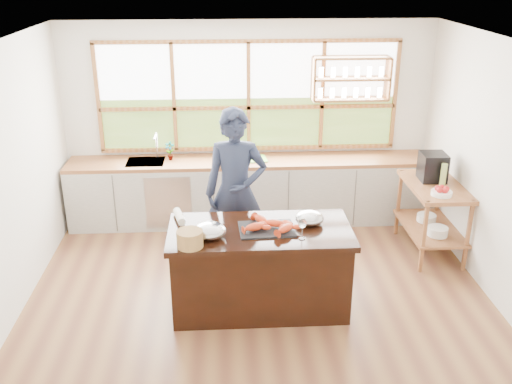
{
  "coord_description": "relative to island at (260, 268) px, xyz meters",
  "views": [
    {
      "loc": [
        -0.34,
        -5.34,
        3.43
      ],
      "look_at": [
        -0.02,
        0.15,
        1.16
      ],
      "focal_mm": 40.0,
      "sensor_mm": 36.0,
      "label": 1
    }
  ],
  "objects": [
    {
      "name": "cook",
      "position": [
        -0.22,
        0.83,
        0.51
      ],
      "size": [
        0.75,
        0.53,
        1.93
      ],
      "primitive_type": "imported",
      "rotation": [
        0.0,
        0.0,
        -0.1
      ],
      "color": "#1F263D",
      "rests_on": "ground_plane"
    },
    {
      "name": "fruit_bowl",
      "position": [
        2.14,
        0.77,
        0.49
      ],
      "size": [
        0.24,
        0.24,
        0.11
      ],
      "color": "white",
      "rests_on": "right_shelf_unit"
    },
    {
      "name": "lobster_pile",
      "position": [
        0.09,
        -0.02,
        0.5
      ],
      "size": [
        0.52,
        0.44,
        0.08
      ],
      "color": "#E35126",
      "rests_on": "slate_board"
    },
    {
      "name": "cutting_board",
      "position": [
        0.03,
        2.14,
        0.45
      ],
      "size": [
        0.43,
        0.35,
        0.01
      ],
      "primitive_type": "cube",
      "rotation": [
        0.0,
        0.0,
        0.12
      ],
      "color": "#73CF42",
      "rests_on": "back_counter"
    },
    {
      "name": "wine_bottle",
      "position": [
        2.24,
        1.02,
        0.59
      ],
      "size": [
        0.08,
        0.08,
        0.29
      ],
      "primitive_type": "cylinder",
      "rotation": [
        0.0,
        0.0,
        -0.06
      ],
      "color": "#9FB658",
      "rests_on": "right_shelf_unit"
    },
    {
      "name": "parchment_roll",
      "position": [
        -0.83,
        0.27,
        0.49
      ],
      "size": [
        0.15,
        0.31,
        0.08
      ],
      "primitive_type": "cylinder",
      "rotation": [
        1.57,
        0.0,
        0.24
      ],
      "color": "white",
      "rests_on": "island"
    },
    {
      "name": "mixing_bowl_right",
      "position": [
        0.51,
        0.1,
        0.51
      ],
      "size": [
        0.29,
        0.29,
        0.14
      ],
      "primitive_type": "ellipsoid",
      "color": "#B3B5BA",
      "rests_on": "island"
    },
    {
      "name": "right_shelf_unit",
      "position": [
        2.19,
        1.09,
        0.15
      ],
      "size": [
        0.62,
        1.1,
        0.9
      ],
      "color": "#945A36",
      "rests_on": "ground_plane"
    },
    {
      "name": "room_shell",
      "position": [
        0.02,
        0.71,
        1.3
      ],
      "size": [
        5.02,
        4.52,
        2.71
      ],
      "color": "white",
      "rests_on": "ground_plane"
    },
    {
      "name": "wine_glass",
      "position": [
        0.39,
        -0.24,
        0.61
      ],
      "size": [
        0.08,
        0.08,
        0.22
      ],
      "color": "white",
      "rests_on": "island"
    },
    {
      "name": "espresso_machine",
      "position": [
        2.19,
        1.25,
        0.62
      ],
      "size": [
        0.31,
        0.33,
        0.34
      ],
      "primitive_type": "cube",
      "rotation": [
        0.0,
        0.0,
        -0.03
      ],
      "color": "black",
      "rests_on": "right_shelf_unit"
    },
    {
      "name": "ground_plane",
      "position": [
        0.0,
        0.2,
        -0.45
      ],
      "size": [
        5.0,
        5.0,
        0.0
      ],
      "primitive_type": "plane",
      "color": "brown"
    },
    {
      "name": "wicker_basket",
      "position": [
        -0.68,
        -0.33,
        0.53
      ],
      "size": [
        0.25,
        0.25,
        0.16
      ],
      "primitive_type": "cylinder",
      "color": "#AB7B42",
      "rests_on": "island"
    },
    {
      "name": "island",
      "position": [
        0.0,
        0.0,
        0.0
      ],
      "size": [
        1.85,
        0.9,
        0.9
      ],
      "color": "black",
      "rests_on": "ground_plane"
    },
    {
      "name": "potted_plant",
      "position": [
        -1.07,
        2.2,
        0.57
      ],
      "size": [
        0.15,
        0.12,
        0.25
      ],
      "primitive_type": "imported",
      "rotation": [
        0.0,
        0.0,
        -0.2
      ],
      "color": "slate",
      "rests_on": "back_counter"
    },
    {
      "name": "back_counter",
      "position": [
        -0.02,
        2.14,
        0.0
      ],
      "size": [
        4.9,
        0.63,
        0.9
      ],
      "color": "beige",
      "rests_on": "ground_plane"
    },
    {
      "name": "slate_board",
      "position": [
        0.07,
        -0.02,
        0.45
      ],
      "size": [
        0.57,
        0.43,
        0.02
      ],
      "primitive_type": "cube",
      "rotation": [
        0.0,
        0.0,
        0.05
      ],
      "color": "black",
      "rests_on": "island"
    },
    {
      "name": "mixing_bowl_left",
      "position": [
        -0.5,
        -0.14,
        0.51
      ],
      "size": [
        0.32,
        0.32,
        0.15
      ],
      "primitive_type": "ellipsoid",
      "color": "#B3B5BA",
      "rests_on": "island"
    }
  ]
}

